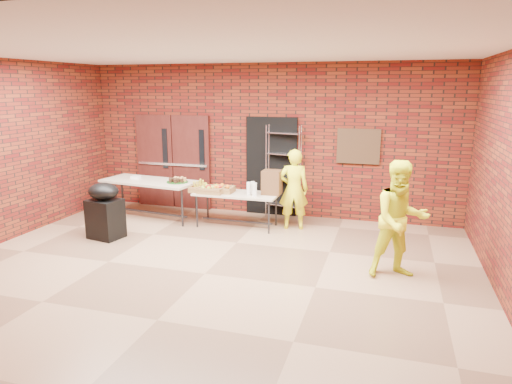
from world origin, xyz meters
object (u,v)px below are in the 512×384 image
(wire_rack, at_px, (283,172))
(covered_grill, at_px, (105,211))
(table_left, at_px, (150,184))
(coffee_dispenser, at_px, (272,182))
(table_right, at_px, (237,196))
(volunteer_woman, at_px, (294,189))
(volunteer_man, at_px, (400,220))

(wire_rack, relative_size, covered_grill, 1.89)
(table_left, relative_size, covered_grill, 2.03)
(coffee_dispenser, xyz_separation_m, covered_grill, (-2.75, -1.47, -0.40))
(wire_rack, bearing_deg, table_left, -147.57)
(table_left, xyz_separation_m, table_right, (1.91, -0.01, -0.13))
(volunteer_woman, distance_m, volunteer_man, 2.68)
(covered_grill, distance_m, volunteer_woman, 3.53)
(volunteer_man, bearing_deg, table_right, 130.61)
(table_left, distance_m, volunteer_man, 5.23)
(table_right, distance_m, covered_grill, 2.47)
(table_left, bearing_deg, volunteer_man, -11.11)
(covered_grill, xyz_separation_m, volunteer_woman, (3.16, 1.55, 0.27))
(wire_rack, relative_size, volunteer_woman, 1.24)
(table_right, xyz_separation_m, volunteer_woman, (1.10, 0.19, 0.16))
(coffee_dispenser, bearing_deg, table_right, -170.34)
(wire_rack, distance_m, coffee_dispenser, 0.82)
(table_left, relative_size, coffee_dispenser, 4.46)
(table_left, height_order, covered_grill, covered_grill)
(volunteer_woman, xyz_separation_m, volunteer_man, (1.94, -1.84, 0.07))
(wire_rack, bearing_deg, covered_grill, -127.48)
(table_left, height_order, volunteer_woman, volunteer_woman)
(table_right, bearing_deg, table_left, -179.53)
(table_left, bearing_deg, coffee_dispenser, 9.70)
(coffee_dispenser, xyz_separation_m, volunteer_woman, (0.41, 0.08, -0.13))
(wire_rack, height_order, covered_grill, wire_rack)
(volunteer_woman, bearing_deg, table_right, -3.47)
(table_left, xyz_separation_m, volunteer_woman, (3.01, 0.18, 0.03))
(volunteer_woman, bearing_deg, coffee_dispenser, -3.03)
(coffee_dispenser, xyz_separation_m, volunteer_man, (2.36, -1.76, -0.06))
(volunteer_woman, bearing_deg, table_left, -9.95)
(wire_rack, xyz_separation_m, table_left, (-2.63, -0.92, -0.22))
(wire_rack, height_order, volunteer_man, wire_rack)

